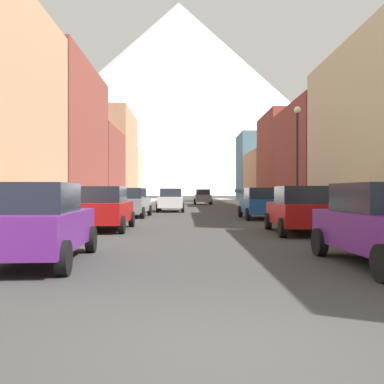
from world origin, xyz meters
name	(u,v)px	position (x,y,z in m)	size (l,w,h in m)	color
ground_plane	(236,351)	(0.00, 0.00, 0.00)	(400.00, 400.00, 0.00)	#333333
sidewalk_left	(119,208)	(-6.25, 35.00, 0.07)	(2.50, 100.00, 0.15)	gray
sidewalk_right	(262,208)	(6.25, 35.00, 0.07)	(2.50, 100.00, 0.15)	gray
storefront_left_2	(49,141)	(-10.82, 30.01, 5.36)	(6.95, 14.00, 11.07)	brown
storefront_left_3	(85,169)	(-10.97, 43.09, 3.88)	(7.24, 11.49, 8.06)	brown
storefront_left_4	(106,159)	(-10.89, 55.83, 5.81)	(7.09, 13.27, 12.00)	tan
storefront_left_5	(121,176)	(-10.78, 68.73, 3.97)	(6.85, 11.69, 8.24)	beige
storefront_right_2	(338,160)	(11.50, 31.00, 3.99)	(8.30, 11.21, 8.28)	brown
storefront_right_3	(302,162)	(11.40, 41.39, 4.51)	(8.10, 9.43, 9.34)	brown
storefront_right_4	(278,179)	(11.20, 52.19, 3.11)	(7.70, 11.69, 6.46)	tan
storefront_right_5	(261,169)	(10.78, 62.67, 4.84)	(6.85, 8.50, 10.01)	slate
car_left_0	(37,223)	(-3.80, 5.60, 0.90)	(2.25, 4.48, 1.78)	#591E72
car_left_1	(104,208)	(-3.80, 14.04, 0.90)	(2.08, 4.41, 1.78)	#9E1111
car_left_2	(131,202)	(-3.80, 23.32, 0.90)	(2.25, 4.48, 1.78)	slate
car_right_1	(299,210)	(3.80, 12.53, 0.90)	(2.19, 4.46, 1.78)	#9E1111
car_right_2	(260,203)	(3.80, 21.50, 0.90)	(2.07, 4.41, 1.78)	#19478C
car_driving_0	(171,200)	(-1.60, 30.78, 0.90)	(2.06, 4.40, 1.78)	silver
car_driving_1	(203,197)	(1.60, 49.33, 0.90)	(2.06, 4.40, 1.78)	slate
potted_plant_0	(370,215)	(7.00, 13.81, 0.63)	(0.48, 0.48, 0.88)	#4C4C51
potted_plant_1	(57,210)	(-7.00, 18.67, 0.62)	(0.64, 0.64, 0.91)	gray
pedestrian_0	(364,209)	(6.25, 12.57, 0.93)	(0.36, 0.36, 1.69)	brown
pedestrian_1	(103,201)	(-6.25, 27.41, 0.88)	(0.36, 0.36, 1.60)	navy
streetlamp_right	(297,145)	(5.35, 19.09, 3.99)	(0.36, 0.36, 5.86)	black
mountain_backdrop	(179,98)	(-4.17, 260.00, 55.45)	(228.64, 228.64, 110.91)	silver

